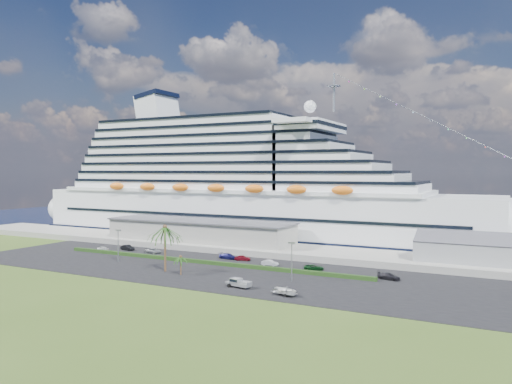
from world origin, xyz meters
The scene contains 22 objects.
ground centered at (0.00, 0.00, 0.00)m, with size 420.00×420.00×0.00m, color #3B541C.
asphalt_lot centered at (0.00, 11.00, 0.06)m, with size 140.00×38.00×0.12m, color black.
wharf centered at (0.00, 40.00, 0.90)m, with size 240.00×20.00×1.80m, color gray.
water centered at (0.00, 130.00, 0.01)m, with size 420.00×160.00×0.02m, color black.
cruise_ship centered at (-21.53, 64.00, 16.69)m, with size 191.00×38.00×54.00m.
terminal_building centered at (-25.00, 40.00, 5.01)m, with size 61.00×15.00×6.30m.
port_shed centered at (52.00, 40.00, 4.40)m, with size 24.00×12.31×7.37m.
hedge centered at (-8.00, 16.00, 0.57)m, with size 88.00×1.10×0.90m, color black.
lamp_post_left centered at (-28.00, 8.00, 5.34)m, with size 1.60×0.35×8.27m.
lamp_post_right centered at (20.00, 8.00, 5.34)m, with size 1.60×0.35×8.27m.
palm_tall centered at (-10.00, 4.00, 9.20)m, with size 8.82×8.82×11.13m.
palm_short centered at (-4.50, 2.50, 3.67)m, with size 3.53×3.53×4.56m.
parked_car_0 centered at (-43.94, 19.07, 0.78)m, with size 1.55×3.86×1.31m, color silver.
parked_car_1 centered at (-38.78, 23.34, 0.90)m, with size 1.66×4.76×1.57m, color black.
parked_car_2 centered at (-28.85, 22.79, 0.81)m, with size 2.29×4.97×1.38m, color gray.
parked_car_3 centered at (-5.40, 24.65, 0.86)m, with size 2.06×5.08×1.47m, color #171853.
parked_car_4 centered at (-0.87, 24.35, 0.83)m, with size 1.67×4.14×1.41m, color maroon.
parked_car_5 centered at (8.47, 21.26, 0.81)m, with size 1.45×4.16×1.37m, color silver.
parked_car_6 centered at (19.91, 21.17, 0.77)m, with size 2.16×4.68×1.30m, color #0D3413.
parked_car_7 centered at (37.78, 19.01, 0.84)m, with size 2.01×4.94×1.43m, color black.
pickup_truck centered at (12.88, -2.09, 1.12)m, with size 5.38×2.63×1.81m.
boat_trailer centered at (23.87, -3.85, 1.18)m, with size 5.78×4.26×1.60m.
Camera 1 is at (61.37, -87.45, 23.28)m, focal length 35.00 mm.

